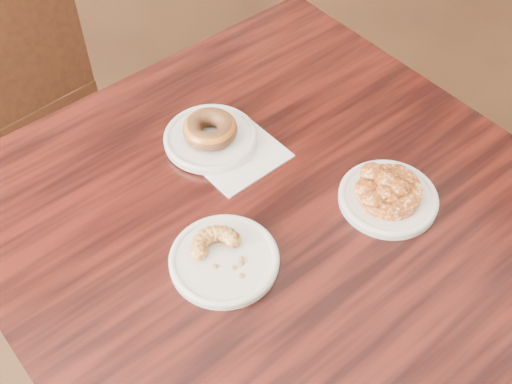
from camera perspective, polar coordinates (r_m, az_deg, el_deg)
name	(u,v)px	position (r m, az deg, el deg)	size (l,w,h in m)	color
cafe_table	(272,318)	(1.42, 1.48, -11.14)	(0.93, 0.93, 0.75)	black
chair_far	(2,84)	(1.93, -21.62, 8.91)	(0.41, 0.41, 0.90)	black
napkin	(235,153)	(1.19, -1.86, 3.52)	(0.16, 0.16, 0.00)	white
plate_donut	(211,138)	(1.21, -4.05, 4.79)	(0.18, 0.18, 0.01)	white
plate_cruller	(224,260)	(1.04, -2.85, -6.07)	(0.18, 0.18, 0.01)	white
plate_fritter	(388,198)	(1.13, 11.65, -0.56)	(0.17, 0.17, 0.01)	white
glazed_donut	(210,129)	(1.19, -4.11, 5.60)	(0.10, 0.10, 0.04)	#914215
apple_fritter	(390,189)	(1.12, 11.84, 0.22)	(0.15, 0.15, 0.04)	#4A1E07
cruller_fragment	(224,253)	(1.02, -2.89, -5.47)	(0.10, 0.10, 0.03)	brown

